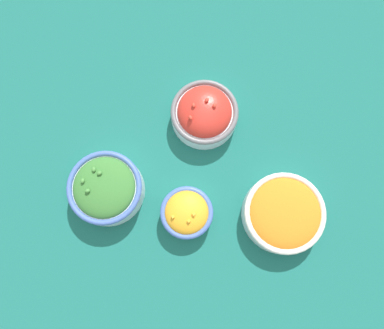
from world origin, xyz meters
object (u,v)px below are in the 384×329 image
(bowl_squash, at_px, (187,213))
(bowl_broccoli, at_px, (106,188))
(bowl_cherry_tomatoes, at_px, (204,113))
(bowl_carrots, at_px, (284,213))

(bowl_squash, relative_size, bowl_broccoli, 0.71)
(bowl_squash, distance_m, bowl_broccoli, 0.18)
(bowl_squash, xyz_separation_m, bowl_broccoli, (0.17, -0.06, 0.01))
(bowl_squash, height_order, bowl_broccoli, bowl_broccoli)
(bowl_cherry_tomatoes, xyz_separation_m, bowl_carrots, (-0.16, 0.23, -0.00))
(bowl_broccoli, xyz_separation_m, bowl_carrots, (-0.38, 0.07, -0.01))
(bowl_carrots, bearing_deg, bowl_broccoli, -9.82)
(bowl_broccoli, bearing_deg, bowl_cherry_tomatoes, -143.32)
(bowl_squash, xyz_separation_m, bowl_carrots, (-0.21, 0.01, 0.00))
(bowl_broccoli, relative_size, bowl_cherry_tomatoes, 1.05)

